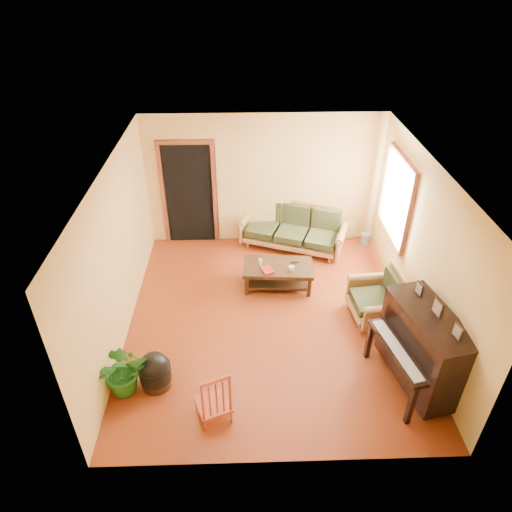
{
  "coord_description": "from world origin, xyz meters",
  "views": [
    {
      "loc": [
        -0.4,
        -5.57,
        5.0
      ],
      "look_at": [
        -0.22,
        0.2,
        1.1
      ],
      "focal_mm": 32.0,
      "sensor_mm": 36.0,
      "label": 1
    }
  ],
  "objects_px": {
    "piano": "(423,350)",
    "footstool": "(155,374)",
    "potted_plant": "(124,370)",
    "armchair": "(375,296)",
    "sofa": "(292,228)",
    "coffee_table": "(278,276)",
    "red_chair": "(212,393)",
    "ceramic_crock": "(365,239)"
  },
  "relations": [
    {
      "from": "piano",
      "to": "ceramic_crock",
      "type": "relative_size",
      "value": 5.86
    },
    {
      "from": "armchair",
      "to": "piano",
      "type": "bearing_deg",
      "value": -84.6
    },
    {
      "from": "piano",
      "to": "red_chair",
      "type": "relative_size",
      "value": 1.58
    },
    {
      "from": "armchair",
      "to": "potted_plant",
      "type": "distance_m",
      "value": 3.93
    },
    {
      "from": "red_chair",
      "to": "potted_plant",
      "type": "distance_m",
      "value": 1.29
    },
    {
      "from": "armchair",
      "to": "red_chair",
      "type": "relative_size",
      "value": 1.0
    },
    {
      "from": "red_chair",
      "to": "piano",
      "type": "bearing_deg",
      "value": -11.42
    },
    {
      "from": "armchair",
      "to": "potted_plant",
      "type": "relative_size",
      "value": 1.16
    },
    {
      "from": "sofa",
      "to": "potted_plant",
      "type": "bearing_deg",
      "value": -105.35
    },
    {
      "from": "armchair",
      "to": "footstool",
      "type": "distance_m",
      "value": 3.55
    },
    {
      "from": "sofa",
      "to": "red_chair",
      "type": "height_order",
      "value": "sofa"
    },
    {
      "from": "potted_plant",
      "to": "piano",
      "type": "bearing_deg",
      "value": 0.26
    },
    {
      "from": "coffee_table",
      "to": "potted_plant",
      "type": "height_order",
      "value": "potted_plant"
    },
    {
      "from": "piano",
      "to": "ceramic_crock",
      "type": "xyz_separation_m",
      "value": [
        0.13,
        3.57,
        -0.49
      ]
    },
    {
      "from": "red_chair",
      "to": "potted_plant",
      "type": "height_order",
      "value": "red_chair"
    },
    {
      "from": "piano",
      "to": "coffee_table",
      "type": "bearing_deg",
      "value": 115.94
    },
    {
      "from": "sofa",
      "to": "coffee_table",
      "type": "distance_m",
      "value": 1.34
    },
    {
      "from": "coffee_table",
      "to": "armchair",
      "type": "xyz_separation_m",
      "value": [
        1.48,
        -0.88,
        0.21
      ]
    },
    {
      "from": "armchair",
      "to": "ceramic_crock",
      "type": "relative_size",
      "value": 3.69
    },
    {
      "from": "potted_plant",
      "to": "red_chair",
      "type": "bearing_deg",
      "value": -21.2
    },
    {
      "from": "armchair",
      "to": "footstool",
      "type": "bearing_deg",
      "value": -164.64
    },
    {
      "from": "ceramic_crock",
      "to": "potted_plant",
      "type": "xyz_separation_m",
      "value": [
        -4.09,
        -3.59,
        0.25
      ]
    },
    {
      "from": "sofa",
      "to": "piano",
      "type": "distance_m",
      "value": 3.76
    },
    {
      "from": "red_chair",
      "to": "ceramic_crock",
      "type": "bearing_deg",
      "value": 33.15
    },
    {
      "from": "piano",
      "to": "red_chair",
      "type": "xyz_separation_m",
      "value": [
        -2.76,
        -0.48,
        -0.17
      ]
    },
    {
      "from": "sofa",
      "to": "armchair",
      "type": "bearing_deg",
      "value": -41.71
    },
    {
      "from": "piano",
      "to": "red_chair",
      "type": "height_order",
      "value": "piano"
    },
    {
      "from": "piano",
      "to": "potted_plant",
      "type": "relative_size",
      "value": 1.85
    },
    {
      "from": "sofa",
      "to": "armchair",
      "type": "height_order",
      "value": "sofa"
    },
    {
      "from": "coffee_table",
      "to": "armchair",
      "type": "distance_m",
      "value": 1.73
    },
    {
      "from": "footstool",
      "to": "potted_plant",
      "type": "height_order",
      "value": "potted_plant"
    },
    {
      "from": "footstool",
      "to": "potted_plant",
      "type": "xyz_separation_m",
      "value": [
        -0.39,
        -0.07,
        0.16
      ]
    },
    {
      "from": "coffee_table",
      "to": "potted_plant",
      "type": "xyz_separation_m",
      "value": [
        -2.21,
        -2.23,
        0.15
      ]
    },
    {
      "from": "coffee_table",
      "to": "piano",
      "type": "bearing_deg",
      "value": -51.72
    },
    {
      "from": "sofa",
      "to": "coffee_table",
      "type": "xyz_separation_m",
      "value": [
        -0.37,
        -1.27,
        -0.21
      ]
    },
    {
      "from": "sofa",
      "to": "potted_plant",
      "type": "xyz_separation_m",
      "value": [
        -2.59,
        -3.51,
        -0.06
      ]
    },
    {
      "from": "piano",
      "to": "armchair",
      "type": "bearing_deg",
      "value": 89.05
    },
    {
      "from": "footstool",
      "to": "potted_plant",
      "type": "distance_m",
      "value": 0.43
    },
    {
      "from": "piano",
      "to": "footstool",
      "type": "distance_m",
      "value": 3.59
    },
    {
      "from": "footstool",
      "to": "coffee_table",
      "type": "bearing_deg",
      "value": 49.93
    },
    {
      "from": "armchair",
      "to": "red_chair",
      "type": "xyz_separation_m",
      "value": [
        -2.49,
        -1.82,
        0.0
      ]
    },
    {
      "from": "ceramic_crock",
      "to": "red_chair",
      "type": "bearing_deg",
      "value": -125.48
    }
  ]
}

